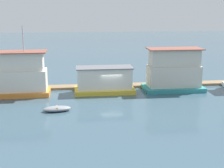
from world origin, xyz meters
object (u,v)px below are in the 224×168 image
Objects in this scene: houseboat_yellow at (104,80)px; dinghy_grey at (57,109)px; houseboat_teal at (174,71)px; houseboat_orange at (18,76)px.

houseboat_yellow is 8.66m from dinghy_grey.
houseboat_orange is at bearing -179.64° from houseboat_teal.
dinghy_grey is (-5.45, -6.62, -1.25)m from houseboat_yellow.
houseboat_yellow reaches higher than dinghy_grey.
dinghy_grey is at bearing -53.90° from houseboat_orange.
houseboat_teal is at bearing 0.43° from houseboat_yellow.
houseboat_teal is (18.98, 0.12, 0.05)m from houseboat_orange.
houseboat_orange reaches higher than houseboat_teal.
houseboat_orange is 8.39m from dinghy_grey.
dinghy_grey is (-14.20, -6.68, -2.16)m from houseboat_teal.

